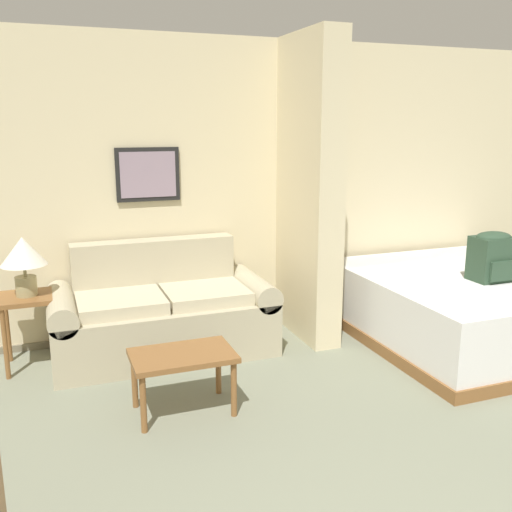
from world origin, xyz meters
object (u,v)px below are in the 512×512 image
Objects in this scene: backpack at (492,255)px; bed at (463,306)px; table_lamp at (23,256)px; coffee_table at (183,361)px; couch at (162,314)px.

bed is at bearing 106.51° from backpack.
table_lamp is at bearing 169.29° from bed.
bed is (3.57, -0.68, -0.60)m from table_lamp.
backpack is (3.64, -0.89, -0.10)m from table_lamp.
couch is at bearing 85.70° from coffee_table.
backpack reaches higher than couch.
coffee_table is at bearing -94.30° from couch.
couch is 2.62m from bed.
bed reaches higher than coffee_table.
bed is at bearing -13.72° from couch.
couch is 3.94× the size of table_lamp.
coffee_table is (-0.08, -1.07, 0.03)m from couch.
table_lamp is (-0.94, 1.12, 0.54)m from coffee_table.
backpack reaches higher than coffee_table.
couch reaches higher than bed.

